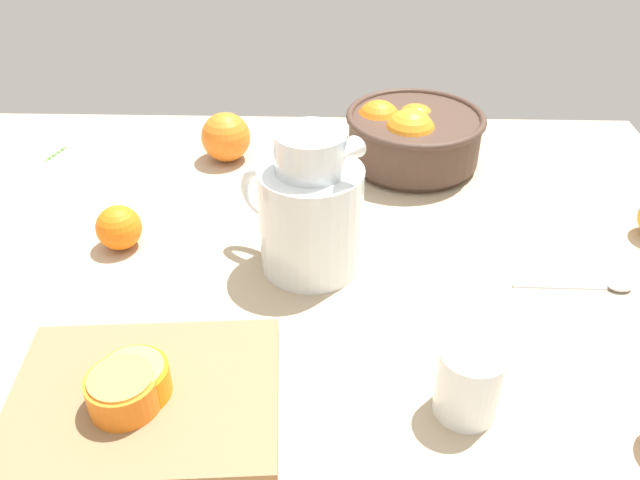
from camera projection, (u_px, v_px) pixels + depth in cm
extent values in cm
cube|color=tan|center=(296.00, 286.00, 89.49)|extent=(125.44, 103.15, 3.00)
cylinder|color=#473328|center=(412.00, 160.00, 114.70)|extent=(20.52, 20.52, 1.20)
cylinder|color=#473328|center=(414.00, 138.00, 112.19)|extent=(22.30, 22.30, 7.57)
torus|color=#473328|center=(416.00, 117.00, 110.01)|extent=(23.50, 23.50, 1.20)
sphere|color=orange|center=(445.00, 142.00, 111.20)|extent=(7.24, 7.24, 7.24)
sphere|color=orange|center=(415.00, 128.00, 114.28)|extent=(8.37, 8.37, 8.37)
sphere|color=orange|center=(378.00, 123.00, 112.75)|extent=(7.99, 7.99, 7.99)
sphere|color=orange|center=(409.00, 135.00, 107.98)|extent=(8.66, 8.66, 8.66)
cylinder|color=white|center=(311.00, 219.00, 87.07)|extent=(13.81, 13.81, 14.72)
cylinder|color=white|center=(311.00, 152.00, 81.35)|extent=(9.12, 9.12, 5.23)
cone|color=white|center=(350.00, 149.00, 77.86)|extent=(3.94, 4.01, 2.80)
torus|color=white|center=(264.00, 193.00, 89.61)|extent=(7.21, 4.96, 7.68)
cylinder|color=#F29C3B|center=(311.00, 234.00, 88.45)|extent=(12.71, 12.71, 9.94)
cylinder|color=white|center=(469.00, 382.00, 67.78)|extent=(6.81, 6.81, 8.25)
cylinder|color=yellow|center=(467.00, 389.00, 68.37)|extent=(6.00, 6.00, 6.21)
cube|color=olive|center=(145.00, 399.00, 69.97)|extent=(29.90, 23.73, 2.06)
cylinder|color=orange|center=(135.00, 381.00, 68.31)|extent=(7.32, 7.32, 3.49)
cylinder|color=#FAB059|center=(132.00, 368.00, 67.22)|extent=(6.44, 6.44, 0.30)
cylinder|color=orange|center=(123.00, 392.00, 66.94)|extent=(7.45, 7.45, 3.79)
cylinder|color=#F6A94C|center=(120.00, 378.00, 65.77)|extent=(6.56, 6.56, 0.30)
sphere|color=orange|center=(119.00, 228.00, 92.81)|extent=(6.40, 6.40, 6.40)
sphere|color=orange|center=(226.00, 137.00, 113.98)|extent=(8.53, 8.53, 8.53)
ellipsoid|color=silver|center=(620.00, 286.00, 86.38)|extent=(3.23, 2.29, 1.00)
cylinder|color=silver|center=(560.00, 285.00, 86.74)|extent=(12.34, 0.88, 0.70)
cylinder|color=#498D39|center=(56.00, 154.00, 117.73)|extent=(2.15, 5.90, 0.30)
sphere|color=#498D39|center=(62.00, 148.00, 119.06)|extent=(0.72, 0.72, 0.72)
sphere|color=#498D39|center=(58.00, 151.00, 118.11)|extent=(0.64, 0.64, 0.64)
sphere|color=#498D39|center=(54.00, 154.00, 117.17)|extent=(0.72, 0.72, 0.72)
sphere|color=#498D39|center=(49.00, 157.00, 116.23)|extent=(0.72, 0.72, 0.72)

